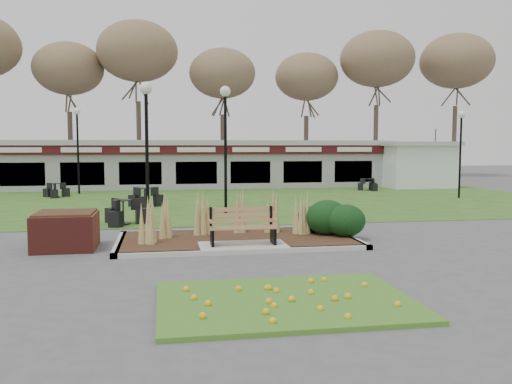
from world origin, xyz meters
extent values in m
plane|color=#515154|center=(0.00, 0.00, 0.00)|extent=(100.00, 100.00, 0.00)
cube|color=#30551B|center=(0.00, 12.00, 0.01)|extent=(34.00, 16.00, 0.02)
cube|color=#376C1E|center=(0.00, -4.60, 0.04)|extent=(4.20, 3.00, 0.08)
cube|color=#342014|center=(0.00, 1.20, 0.06)|extent=(6.22, 3.22, 0.12)
cube|color=#B7B7B2|center=(0.00, -0.41, 0.06)|extent=(6.40, 0.18, 0.12)
cube|color=#B7B7B2|center=(0.00, 2.81, 0.06)|extent=(6.40, 0.18, 0.12)
cube|color=#B7B7B2|center=(-3.11, 1.20, 0.06)|extent=(0.18, 3.40, 0.12)
cube|color=#B7B7B2|center=(3.11, 1.20, 0.06)|extent=(0.18, 3.40, 0.12)
cube|color=#B7B7B2|center=(0.00, 0.15, 0.07)|extent=(2.20, 1.20, 0.13)
cone|color=tan|center=(-1.90, 1.60, 0.70)|extent=(0.36, 0.36, 1.15)
cone|color=tan|center=(-0.90, 2.00, 0.70)|extent=(0.36, 0.36, 1.15)
cone|color=tan|center=(0.20, 2.20, 0.70)|extent=(0.36, 0.36, 1.15)
cone|color=tan|center=(1.10, 2.00, 0.70)|extent=(0.36, 0.36, 1.15)
cone|color=tan|center=(1.90, 1.60, 0.70)|extent=(0.36, 0.36, 1.15)
cone|color=tan|center=(-2.40, 0.80, 0.70)|extent=(0.36, 0.36, 1.15)
ellipsoid|color=black|center=(2.60, 1.40, 0.59)|extent=(1.21, 1.10, 0.99)
ellipsoid|color=black|center=(3.00, 1.00, 0.54)|extent=(1.10, 1.00, 0.90)
ellipsoid|color=black|center=(2.90, 1.90, 0.53)|extent=(1.06, 0.96, 0.86)
ellipsoid|color=black|center=(2.30, 1.90, 0.48)|extent=(0.92, 0.84, 0.76)
cube|color=#A27A49|center=(0.00, 0.15, 0.56)|extent=(1.70, 0.57, 0.04)
cube|color=#A27A49|center=(0.00, 0.46, 0.84)|extent=(1.70, 0.13, 0.44)
cube|color=black|center=(-0.78, 0.15, 0.34)|extent=(0.06, 0.55, 0.42)
cube|color=black|center=(0.78, 0.15, 0.34)|extent=(0.06, 0.55, 0.42)
cube|color=black|center=(-0.78, 0.45, 0.81)|extent=(0.06, 0.06, 0.50)
cube|color=black|center=(0.78, 0.45, 0.81)|extent=(0.06, 0.06, 0.50)
cube|color=#A27A49|center=(-0.82, 0.13, 0.74)|extent=(0.05, 0.50, 0.04)
cube|color=#A27A49|center=(0.82, 0.13, 0.74)|extent=(0.05, 0.50, 0.04)
cube|color=maroon|center=(-4.40, 1.00, 0.45)|extent=(1.50, 1.50, 0.90)
cube|color=#342014|center=(-4.40, 1.00, 0.92)|extent=(1.40, 1.40, 0.06)
cube|color=#999A9C|center=(0.00, 20.00, 1.30)|extent=(24.00, 3.00, 2.60)
cube|color=#440E11|center=(0.00, 18.45, 2.35)|extent=(24.00, 0.18, 0.55)
cube|color=#B4B4B9|center=(0.00, 20.00, 2.75)|extent=(24.60, 3.40, 0.30)
cube|color=silver|center=(0.00, 18.34, 2.35)|extent=(22.00, 0.02, 0.28)
cube|color=black|center=(0.00, 18.55, 1.00)|extent=(22.00, 0.10, 1.30)
cube|color=white|center=(13.50, 18.00, 1.30)|extent=(4.00, 3.00, 2.60)
cube|color=#B4B4B9|center=(13.50, 18.00, 2.70)|extent=(4.40, 3.40, 0.25)
cylinder|color=#47382B|center=(-9.00, 28.00, 2.59)|extent=(0.36, 0.36, 5.17)
ellipsoid|color=brown|center=(-9.00, 28.00, 8.39)|extent=(5.24, 5.24, 3.93)
cylinder|color=#47382B|center=(-3.00, 28.00, 2.59)|extent=(0.36, 0.36, 5.17)
ellipsoid|color=brown|center=(-3.00, 28.00, 8.39)|extent=(5.24, 5.24, 3.93)
cylinder|color=#47382B|center=(3.00, 28.00, 2.59)|extent=(0.36, 0.36, 5.17)
ellipsoid|color=brown|center=(3.00, 28.00, 8.39)|extent=(5.24, 5.24, 3.93)
cylinder|color=#47382B|center=(9.00, 28.00, 2.59)|extent=(0.36, 0.36, 5.17)
ellipsoid|color=brown|center=(9.00, 28.00, 8.39)|extent=(5.24, 5.24, 3.93)
cylinder|color=#47382B|center=(15.00, 28.00, 2.59)|extent=(0.36, 0.36, 5.17)
ellipsoid|color=brown|center=(15.00, 28.00, 8.39)|extent=(5.24, 5.24, 3.93)
cylinder|color=#47382B|center=(21.00, 28.00, 2.59)|extent=(0.36, 0.36, 5.17)
ellipsoid|color=brown|center=(21.00, 28.00, 8.39)|extent=(5.24, 5.24, 3.93)
cylinder|color=black|center=(-2.42, 3.33, 2.07)|extent=(0.10, 0.10, 4.13)
sphere|color=white|center=(-2.42, 3.33, 4.30)|extent=(0.37, 0.37, 0.37)
cylinder|color=black|center=(0.40, 7.26, 2.23)|extent=(0.11, 0.11, 4.45)
sphere|color=white|center=(0.40, 7.26, 4.63)|extent=(0.40, 0.40, 0.40)
cylinder|color=black|center=(12.43, 11.26, 1.97)|extent=(0.10, 0.10, 3.94)
sphere|color=white|center=(12.43, 11.26, 4.10)|extent=(0.35, 0.35, 0.35)
cylinder|color=black|center=(-6.36, 16.79, 2.11)|extent=(0.11, 0.11, 4.22)
sphere|color=white|center=(-6.36, 16.79, 4.39)|extent=(0.38, 0.38, 0.38)
cylinder|color=black|center=(-7.22, 15.05, 0.03)|extent=(0.41, 0.41, 0.03)
cylinder|color=black|center=(-7.22, 15.05, 0.36)|extent=(0.05, 0.05, 0.67)
cylinder|color=black|center=(-7.22, 15.05, 0.70)|extent=(0.55, 0.55, 0.02)
cube|color=black|center=(-6.79, 15.32, 0.23)|extent=(0.43, 0.43, 0.43)
cube|color=black|center=(-7.67, 15.29, 0.23)|extent=(0.43, 0.43, 0.43)
cube|color=black|center=(-7.21, 14.54, 0.23)|extent=(0.32, 0.32, 0.43)
cylinder|color=black|center=(-2.68, 9.97, 0.04)|extent=(0.47, 0.47, 0.03)
cylinder|color=black|center=(-2.68, 9.97, 0.41)|extent=(0.05, 0.05, 0.76)
cylinder|color=black|center=(-2.68, 9.97, 0.80)|extent=(0.63, 0.63, 0.03)
cube|color=black|center=(-2.16, 10.24, 0.26)|extent=(0.49, 0.49, 0.49)
cube|color=black|center=(-3.17, 10.28, 0.26)|extent=(0.50, 0.50, 0.49)
cube|color=black|center=(-2.71, 9.39, 0.26)|extent=(0.38, 0.38, 0.49)
cylinder|color=black|center=(-3.26, 5.00, 0.04)|extent=(0.48, 0.48, 0.03)
cylinder|color=black|center=(-3.26, 5.00, 0.42)|extent=(0.05, 0.05, 0.78)
cylinder|color=black|center=(-3.26, 5.00, 0.82)|extent=(0.65, 0.65, 0.03)
cube|color=black|center=(-2.67, 5.11, 0.27)|extent=(0.43, 0.43, 0.50)
cube|color=black|center=(-3.65, 5.45, 0.27)|extent=(0.52, 0.52, 0.50)
cube|color=black|center=(-3.46, 4.44, 0.27)|extent=(0.47, 0.47, 0.50)
cylinder|color=black|center=(9.74, 16.25, 0.03)|extent=(0.39, 0.39, 0.03)
cylinder|color=black|center=(9.74, 16.25, 0.35)|extent=(0.04, 0.04, 0.65)
cylinder|color=black|center=(9.74, 16.25, 0.68)|extent=(0.54, 0.54, 0.02)
cube|color=black|center=(10.11, 16.58, 0.23)|extent=(0.43, 0.43, 0.41)
cube|color=black|center=(9.27, 16.40, 0.23)|extent=(0.38, 0.38, 0.41)
cube|color=black|center=(9.84, 15.76, 0.23)|extent=(0.36, 0.36, 0.41)
cylinder|color=black|center=(14.70, 18.00, 1.10)|extent=(0.06, 0.06, 2.20)
imported|color=#366BBF|center=(14.70, 18.00, 1.58)|extent=(2.20, 2.24, 1.82)
imported|color=black|center=(-8.78, 25.94, 0.69)|extent=(4.33, 1.84, 1.39)
camera|label=1|loc=(-1.98, -13.17, 2.63)|focal=38.00mm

